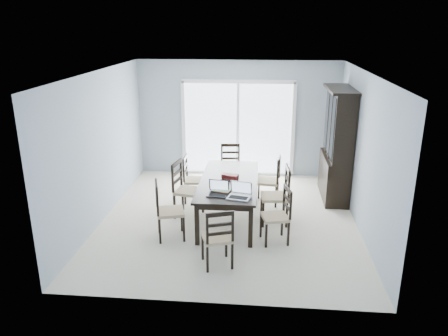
{
  "coord_description": "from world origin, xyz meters",
  "views": [
    {
      "loc": [
        0.57,
        -7.15,
        3.36
      ],
      "look_at": [
        -0.09,
        0.0,
        0.96
      ],
      "focal_mm": 35.0,
      "sensor_mm": 36.0,
      "label": 1
    }
  ],
  "objects": [
    {
      "name": "chair_left_mid",
      "position": [
        -0.84,
        0.1,
        0.62
      ],
      "size": [
        0.53,
        0.52,
        1.17
      ],
      "rotation": [
        0.0,
        0.0,
        -1.77
      ],
      "color": "black",
      "rests_on": "floor"
    },
    {
      "name": "cell_phone",
      "position": [
        -0.03,
        -0.79,
        0.76
      ],
      "size": [
        0.13,
        0.07,
        0.01
      ],
      "primitive_type": "cube",
      "rotation": [
        0.0,
        0.0,
        -0.14
      ],
      "color": "black",
      "rests_on": "dining_table"
    },
    {
      "name": "ceiling",
      "position": [
        0.0,
        0.0,
        2.6
      ],
      "size": [
        5.0,
        5.0,
        0.0
      ],
      "primitive_type": "plane",
      "rotation": [
        3.14,
        0.0,
        0.0
      ],
      "color": "white",
      "rests_on": "back_wall"
    },
    {
      "name": "game_box",
      "position": [
        0.01,
        0.08,
        0.79
      ],
      "size": [
        0.31,
        0.21,
        0.07
      ],
      "primitive_type": "cube",
      "rotation": [
        0.0,
        0.0,
        -0.28
      ],
      "color": "#4A0E12",
      "rests_on": "dining_table"
    },
    {
      "name": "chair_end_far",
      "position": [
        -0.1,
        1.63,
        0.57
      ],
      "size": [
        0.44,
        0.46,
        1.08
      ],
      "rotation": [
        0.0,
        0.0,
        3.24
      ],
      "color": "black",
      "rests_on": "floor"
    },
    {
      "name": "chair_right_near",
      "position": [
        0.88,
        -0.76,
        0.56
      ],
      "size": [
        0.49,
        0.48,
        1.06
      ],
      "rotation": [
        0.0,
        0.0,
        1.82
      ],
      "color": "black",
      "rests_on": "floor"
    },
    {
      "name": "chair_left_far",
      "position": [
        -0.81,
        0.77,
        0.56
      ],
      "size": [
        0.42,
        0.41,
        1.07
      ],
      "rotation": [
        0.0,
        0.0,
        -1.56
      ],
      "color": "black",
      "rests_on": "floor"
    },
    {
      "name": "sliding_door",
      "position": [
        0.0,
        2.48,
        1.09
      ],
      "size": [
        2.52,
        0.05,
        2.18
      ],
      "color": "silver",
      "rests_on": "floor"
    },
    {
      "name": "wall_right",
      "position": [
        2.25,
        0.0,
        1.3
      ],
      "size": [
        0.02,
        5.0,
        2.6
      ],
      "primitive_type": "cube",
      "color": "#93A1B0",
      "rests_on": "floor"
    },
    {
      "name": "chair_right_far",
      "position": [
        0.78,
        0.79,
        0.59
      ],
      "size": [
        0.47,
        0.46,
        1.11
      ],
      "rotation": [
        0.0,
        0.0,
        1.45
      ],
      "color": "black",
      "rests_on": "floor"
    },
    {
      "name": "chair_right_mid",
      "position": [
        0.9,
        -0.06,
        0.63
      ],
      "size": [
        0.5,
        0.48,
        1.19
      ],
      "rotation": [
        0.0,
        0.0,
        1.65
      ],
      "color": "black",
      "rests_on": "floor"
    },
    {
      "name": "laptop_silver",
      "position": [
        0.22,
        -0.83,
        0.81
      ],
      "size": [
        0.4,
        0.32,
        0.24
      ],
      "rotation": [
        0.0,
        0.0,
        -0.23
      ],
      "color": "silver",
      "rests_on": "dining_table"
    },
    {
      "name": "balcony",
      "position": [
        0.0,
        3.5,
        -0.05
      ],
      "size": [
        4.5,
        2.0,
        0.1
      ],
      "primitive_type": "cube",
      "color": "gray",
      "rests_on": "ground"
    },
    {
      "name": "chair_end_near",
      "position": [
        -0.02,
        -1.65,
        0.56
      ],
      "size": [
        0.51,
        0.52,
        1.06
      ],
      "rotation": [
        0.0,
        0.0,
        0.33
      ],
      "color": "black",
      "rests_on": "floor"
    },
    {
      "name": "back_wall",
      "position": [
        0.0,
        2.5,
        1.3
      ],
      "size": [
        4.5,
        0.02,
        2.6
      ],
      "primitive_type": "cube",
      "color": "#93A1B0",
      "rests_on": "floor"
    },
    {
      "name": "book_stack",
      "position": [
        -0.08,
        -0.58,
        0.77
      ],
      "size": [
        0.34,
        0.29,
        0.05
      ],
      "rotation": [
        0.0,
        0.0,
        -0.38
      ],
      "color": "maroon",
      "rests_on": "dining_table"
    },
    {
      "name": "railing",
      "position": [
        0.0,
        4.5,
        0.55
      ],
      "size": [
        4.5,
        0.06,
        1.1
      ],
      "primitive_type": "cube",
      "color": "#99999E",
      "rests_on": "balcony"
    },
    {
      "name": "laptop_dark",
      "position": [
        -0.12,
        -0.74,
        0.81
      ],
      "size": [
        0.35,
        0.26,
        0.23
      ],
      "rotation": [
        0.0,
        0.0,
        -0.1
      ],
      "color": "black",
      "rests_on": "dining_table"
    },
    {
      "name": "chair_left_near",
      "position": [
        -0.98,
        -0.82,
        0.59
      ],
      "size": [
        0.53,
        0.52,
        1.12
      ],
      "rotation": [
        0.0,
        0.0,
        -1.3
      ],
      "color": "black",
      "rests_on": "floor"
    },
    {
      "name": "china_hutch",
      "position": [
        2.02,
        1.25,
        1.07
      ],
      "size": [
        0.5,
        1.38,
        2.2
      ],
      "color": "black",
      "rests_on": "floor"
    },
    {
      "name": "hot_tub",
      "position": [
        -0.93,
        3.69,
        0.44
      ],
      "size": [
        1.73,
        1.55,
        0.88
      ],
      "rotation": [
        0.0,
        0.0,
        -0.02
      ],
      "color": "maroon",
      "rests_on": "balcony"
    },
    {
      "name": "floor",
      "position": [
        0.0,
        0.0,
        0.0
      ],
      "size": [
        5.0,
        5.0,
        0.0
      ],
      "primitive_type": "plane",
      "color": "beige",
      "rests_on": "ground"
    },
    {
      "name": "dining_table",
      "position": [
        0.0,
        0.0,
        0.67
      ],
      "size": [
        1.0,
        2.2,
        0.75
      ],
      "color": "black",
      "rests_on": "floor"
    },
    {
      "name": "wall_left",
      "position": [
        -2.25,
        0.0,
        1.3
      ],
      "size": [
        0.02,
        5.0,
        2.6
      ],
      "primitive_type": "cube",
      "color": "#93A1B0",
      "rests_on": "floor"
    }
  ]
}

